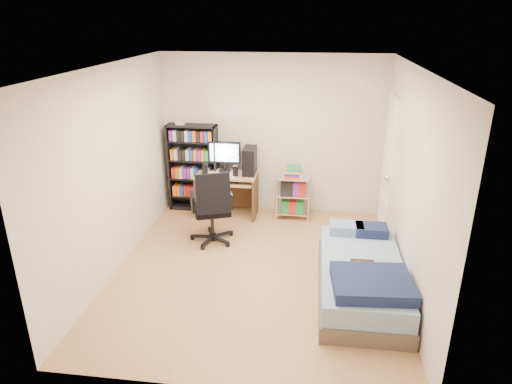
# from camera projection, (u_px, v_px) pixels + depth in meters

# --- Properties ---
(room) EXTENTS (3.58, 4.08, 2.58)m
(room) POSITION_uv_depth(u_px,v_px,m) (256.00, 177.00, 5.33)
(room) COLOR #AA7D55
(room) RESTS_ON ground
(media_shelf) EXTENTS (0.79, 0.26, 1.47)m
(media_shelf) POSITION_uv_depth(u_px,v_px,m) (193.00, 167.00, 7.37)
(media_shelf) COLOR black
(media_shelf) RESTS_ON room
(computer_desk) EXTENTS (0.94, 0.55, 1.18)m
(computer_desk) POSITION_uv_depth(u_px,v_px,m) (233.00, 177.00, 7.18)
(computer_desk) COLOR tan
(computer_desk) RESTS_ON room
(office_chair) EXTENTS (0.82, 0.82, 1.07)m
(office_chair) POSITION_uv_depth(u_px,v_px,m) (213.00, 220.00, 6.38)
(office_chair) COLOR black
(office_chair) RESTS_ON room
(wire_cart) EXTENTS (0.52, 0.38, 0.84)m
(wire_cart) POSITION_uv_depth(u_px,v_px,m) (293.00, 184.00, 7.11)
(wire_cart) COLOR silver
(wire_cart) RESTS_ON room
(bed) EXTENTS (0.94, 1.88, 0.54)m
(bed) POSITION_uv_depth(u_px,v_px,m) (362.00, 277.00, 5.18)
(bed) COLOR brown
(bed) RESTS_ON room
(door) EXTENTS (0.12, 0.80, 2.00)m
(door) POSITION_uv_depth(u_px,v_px,m) (389.00, 167.00, 6.46)
(door) COLOR white
(door) RESTS_ON room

